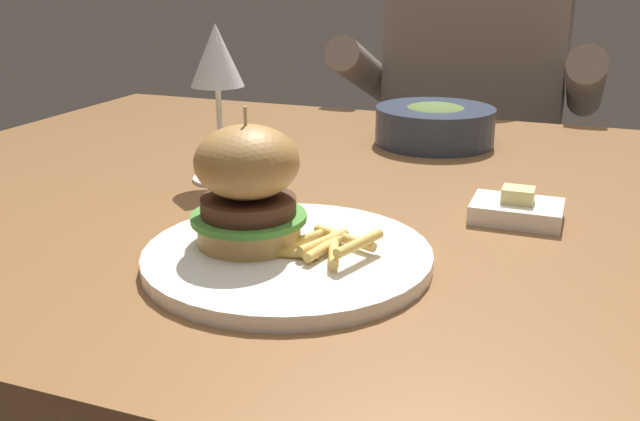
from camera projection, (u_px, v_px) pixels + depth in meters
name	position (u px, v px, depth m)	size (l,w,h in m)	color
dining_table	(426.00, 259.00, 0.85)	(1.47, 0.96, 0.74)	brown
main_plate	(288.00, 256.00, 0.65)	(0.26, 0.26, 0.01)	white
burger_sandwich	(248.00, 185.00, 0.64)	(0.11, 0.11, 0.13)	tan
fries_pile	(324.00, 244.00, 0.63)	(0.11, 0.08, 0.02)	#E0B251
wine_glass	(217.00, 65.00, 0.85)	(0.07, 0.07, 0.19)	silver
butter_dish	(517.00, 210.00, 0.76)	(0.09, 0.07, 0.04)	white
soup_bowl	(435.00, 124.00, 1.07)	(0.18, 0.18, 0.06)	#2D384C
diner_person	(469.00, 171.00, 1.58)	(0.51, 0.36, 1.18)	#282833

